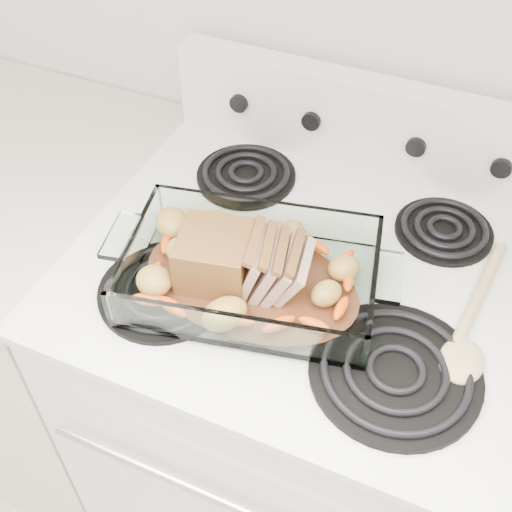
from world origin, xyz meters
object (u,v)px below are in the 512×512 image
at_px(electric_range, 297,403).
at_px(baking_dish, 251,277).
at_px(counter_left, 49,312).
at_px(pork_roast, 234,258).

distance_m(electric_range, baking_dish, 0.50).
height_order(electric_range, counter_left, electric_range).
bearing_deg(pork_roast, baking_dish, -18.04).
bearing_deg(pork_roast, counter_left, 152.51).
relative_size(electric_range, counter_left, 1.20).
bearing_deg(baking_dish, electric_range, 43.76).
bearing_deg(electric_range, baking_dish, -124.38).
distance_m(counter_left, pork_roast, 0.78).
distance_m(counter_left, baking_dish, 0.78).
bearing_deg(electric_range, counter_left, -179.90).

